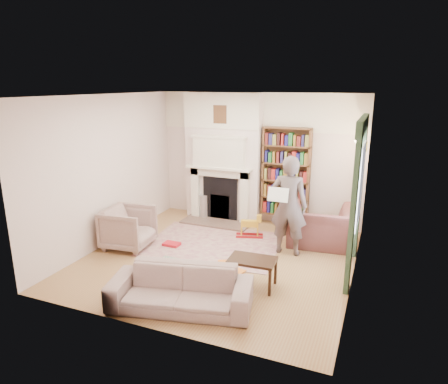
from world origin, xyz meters
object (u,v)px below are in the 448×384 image
at_px(paraffin_heater, 204,206).
at_px(rocking_horse, 250,226).
at_px(armchair_reading, 318,226).
at_px(coffee_table, 252,273).
at_px(armchair_left, 128,228).
at_px(bookcase, 286,172).
at_px(man_reading, 289,206).
at_px(sofa, 180,289).

distance_m(paraffin_heater, rocking_horse, 1.54).
height_order(armchair_reading, coffee_table, armchair_reading).
height_order(armchair_reading, armchair_left, armchair_left).
relative_size(bookcase, coffee_table, 2.64).
height_order(armchair_left, man_reading, man_reading).
bearing_deg(bookcase, coffee_table, -85.89).
bearing_deg(coffee_table, armchair_left, 165.06).
bearing_deg(bookcase, paraffin_heater, -173.08).
height_order(sofa, coffee_table, sofa).
distance_m(coffee_table, rocking_horse, 2.00).
distance_m(armchair_left, sofa, 2.42).
distance_m(coffee_table, paraffin_heater, 3.32).
bearing_deg(rocking_horse, paraffin_heater, 133.87).
bearing_deg(sofa, armchair_left, 128.77).
relative_size(armchair_reading, armchair_left, 1.39).
relative_size(armchair_left, paraffin_heater, 1.53).
relative_size(paraffin_heater, rocking_horse, 1.02).
bearing_deg(coffee_table, bookcase, 91.40).
bearing_deg(armchair_left, coffee_table, -108.49).
relative_size(armchair_left, man_reading, 0.47).
distance_m(armchair_reading, man_reading, 0.91).
bearing_deg(sofa, armchair_reading, 52.36).
distance_m(armchair_left, paraffin_heater, 2.15).
relative_size(sofa, man_reading, 1.08).
relative_size(sofa, paraffin_heater, 3.51).
bearing_deg(bookcase, armchair_left, -136.44).
height_order(armchair_reading, man_reading, man_reading).
bearing_deg(armchair_reading, man_reading, 47.92).
xyz_separation_m(armchair_reading, paraffin_heater, (-2.67, 0.62, -0.11)).
relative_size(armchair_reading, rocking_horse, 2.18).
xyz_separation_m(bookcase, armchair_reading, (0.86, -0.84, -0.79)).
xyz_separation_m(bookcase, coffee_table, (0.20, -2.85, -0.95)).
relative_size(sofa, rocking_horse, 3.60).
xyz_separation_m(bookcase, rocking_horse, (-0.46, -0.97, -0.94)).
bearing_deg(armchair_reading, coffee_table, 66.79).
relative_size(coffee_table, paraffin_heater, 1.27).
relative_size(bookcase, man_reading, 1.03).
xyz_separation_m(armchair_left, sofa, (1.89, -1.50, -0.10)).
distance_m(armchair_reading, rocking_horse, 1.34).
xyz_separation_m(man_reading, rocking_horse, (-0.87, 0.47, -0.66)).
xyz_separation_m(armchair_reading, rocking_horse, (-1.32, -0.13, -0.14)).
distance_m(bookcase, coffee_table, 3.01).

